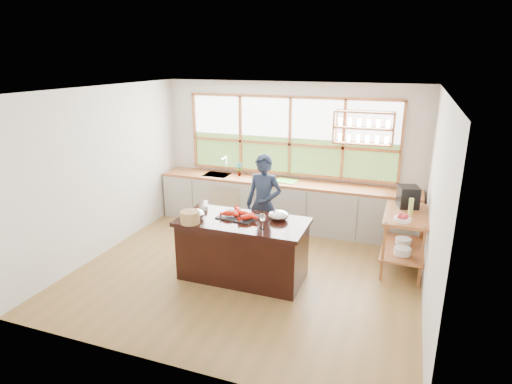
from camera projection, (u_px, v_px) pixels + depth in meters
The scene contains 18 objects.
ground_plane at pixel (248, 271), 6.54m from camera, with size 5.00×5.00×0.00m, color olive.
room_shell at pixel (261, 152), 6.46m from camera, with size 5.02×4.52×2.71m.
back_counter at pixel (283, 204), 8.15m from camera, with size 4.90×0.63×0.90m.
right_shelf_unit at pixel (404, 232), 6.44m from camera, with size 0.62×1.10×0.90m.
island at pixel (243, 249), 6.22m from camera, with size 1.85×0.90×0.90m.
cook at pixel (264, 205), 6.95m from camera, with size 0.60×0.40×1.66m, color #1B2439.
potted_plant at pixel (239, 169), 8.33m from camera, with size 0.14×0.10×0.27m, color slate.
cutting_board at pixel (286, 181), 8.00m from camera, with size 0.40×0.30×0.01m, color #57D145.
espresso_machine at pixel (408, 197), 6.58m from camera, with size 0.29×0.31×0.33m, color black.
wine_bottle at pixel (411, 207), 6.22m from camera, with size 0.07×0.07×0.27m, color #A2B953.
fruit_bowl at pixel (402, 218), 6.05m from camera, with size 0.24×0.24×0.11m.
slate_board at pixel (238, 217), 6.20m from camera, with size 0.55×0.40×0.02m, color black.
lobster_pile at pixel (239, 214), 6.18m from camera, with size 0.52×0.44×0.08m.
mixing_bowl_left at pixel (194, 214), 6.15m from camera, with size 0.29×0.29×0.14m, color #B0B3B7.
mixing_bowl_right at pixel (279, 215), 6.10m from camera, with size 0.29×0.29×0.14m, color #B0B3B7.
wine_glass at pixel (263, 218), 5.73m from camera, with size 0.08×0.08×0.22m.
wicker_basket at pixel (190, 217), 5.96m from camera, with size 0.27×0.27×0.17m, color tan.
parchment_roll at pixel (205, 205), 6.58m from camera, with size 0.08×0.08×0.30m, color white.
Camera 1 is at (2.13, -5.48, 3.12)m, focal length 30.00 mm.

